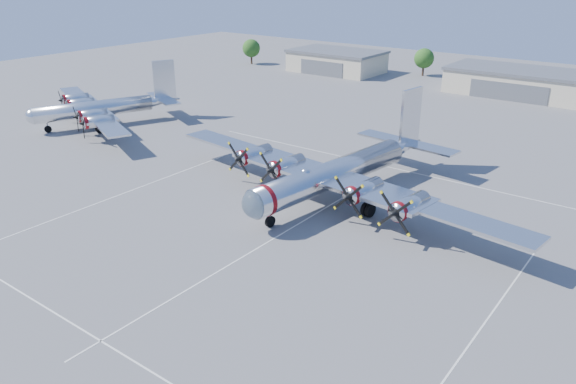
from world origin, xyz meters
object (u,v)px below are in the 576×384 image
Objects in this scene: hangar_west at (337,61)px; tree_far_west at (251,48)px; hangar_center at (519,82)px; main_bomber_b29 at (339,197)px; tree_west at (424,58)px; bomber_west at (104,125)px.

tree_far_west is (-25.00, -3.96, 1.51)m from hangar_west.
hangar_center is at bearing -0.00° from hangar_west.
tree_far_west is (-70.00, -3.96, 1.51)m from hangar_center.
main_bomber_b29 reaches higher than hangar_west.
main_bomber_b29 is (44.49, -69.87, -2.71)m from hangar_west.
tree_west reaches higher than bomber_west.
hangar_center is 4.31× the size of tree_west.
hangar_west is 67.28m from bomber_west.
tree_west is at bearing 94.68° from bomber_west.
hangar_center is at bearing 97.09° from main_bomber_b29.
hangar_west is at bearing 180.00° from hangar_center.
main_bomber_b29 is at bearing -57.51° from hangar_west.
hangar_west is at bearing -158.11° from tree_west.
hangar_center is 69.92m from main_bomber_b29.
tree_far_west is at bearing -165.07° from tree_west.
bomber_west is at bearing -175.76° from main_bomber_b29.
tree_far_west is 66.38m from bomber_west.
tree_west is at bearing 114.96° from main_bomber_b29.
tree_west is 0.14× the size of main_bomber_b29.
tree_far_west reaches higher than main_bomber_b29.
bomber_west is (-49.80, -67.06, -2.71)m from hangar_center.
main_bomber_b29 reaches higher than hangar_center.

